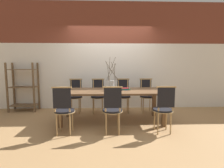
{
  "coord_description": "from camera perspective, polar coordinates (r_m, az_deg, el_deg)",
  "views": [
    {
      "loc": [
        -0.15,
        -4.07,
        1.35
      ],
      "look_at": [
        0.0,
        0.0,
        0.89
      ],
      "focal_mm": 28.0,
      "sensor_mm": 36.0,
      "label": 1
    }
  ],
  "objects": [
    {
      "name": "book_stack",
      "position": [
        4.2,
        4.01,
        -1.61
      ],
      "size": [
        0.27,
        0.21,
        0.05
      ],
      "color": "#234C8C",
      "rests_on": "dining_table"
    },
    {
      "name": "shelving_rack",
      "position": [
        5.66,
        -26.98,
        -0.93
      ],
      "size": [
        0.78,
        0.4,
        1.4
      ],
      "color": "brown",
      "rests_on": "ground_plane"
    },
    {
      "name": "chair_far_center",
      "position": [
        4.94,
        3.73,
        -3.31
      ],
      "size": [
        0.41,
        0.41,
        0.95
      ],
      "rotation": [
        0.0,
        0.0,
        3.14
      ],
      "color": "black",
      "rests_on": "ground_plane"
    },
    {
      "name": "wall_rear",
      "position": [
        5.38,
        -0.52,
        9.08
      ],
      "size": [
        12.0,
        0.06,
        3.2
      ],
      "color": "white",
      "rests_on": "ground_plane"
    },
    {
      "name": "vase_centerpiece",
      "position": [
        4.1,
        -0.13,
        -0.18
      ],
      "size": [
        0.32,
        0.29,
        0.78
      ],
      "color": "#B2BCC1",
      "rests_on": "dining_table"
    },
    {
      "name": "chair_far_right",
      "position": [
        5.05,
        11.19,
        -3.21
      ],
      "size": [
        0.41,
        0.41,
        0.95
      ],
      "rotation": [
        0.0,
        0.0,
        3.14
      ],
      "color": "black",
      "rests_on": "ground_plane"
    },
    {
      "name": "ground_plane",
      "position": [
        4.29,
        -0.0,
        -11.94
      ],
      "size": [
        16.0,
        16.0,
        0.0
      ],
      "primitive_type": "plane",
      "color": "#A87F51"
    },
    {
      "name": "chair_near_left",
      "position": [
        3.4,
        0.15,
        -7.82
      ],
      "size": [
        0.41,
        0.41,
        0.95
      ],
      "color": "black",
      "rests_on": "ground_plane"
    },
    {
      "name": "chair_near_center",
      "position": [
        3.58,
        16.5,
        -7.35
      ],
      "size": [
        0.41,
        0.41,
        0.95
      ],
      "color": "black",
      "rests_on": "ground_plane"
    },
    {
      "name": "dining_table",
      "position": [
        4.13,
        -0.0,
        -3.3
      ],
      "size": [
        2.46,
        1.01,
        0.74
      ],
      "color": "brown",
      "rests_on": "ground_plane"
    },
    {
      "name": "chair_near_leftend",
      "position": [
        3.49,
        -15.46,
        -7.68
      ],
      "size": [
        0.41,
        0.41,
        0.95
      ],
      "color": "black",
      "rests_on": "ground_plane"
    },
    {
      "name": "chair_far_leftend",
      "position": [
        4.99,
        -11.87,
        -3.34
      ],
      "size": [
        0.41,
        0.41,
        0.95
      ],
      "rotation": [
        0.0,
        0.0,
        3.14
      ],
      "color": "black",
      "rests_on": "ground_plane"
    },
    {
      "name": "chair_far_left",
      "position": [
        4.92,
        -4.61,
        -3.36
      ],
      "size": [
        0.41,
        0.41,
        0.95
      ],
      "rotation": [
        0.0,
        0.0,
        3.14
      ],
      "color": "black",
      "rests_on": "ground_plane"
    }
  ]
}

